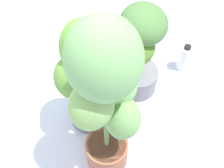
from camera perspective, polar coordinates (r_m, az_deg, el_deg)
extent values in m
plane|color=silver|center=(1.80, -0.77, -6.87)|extent=(8.00, 8.00, 0.00)
cylinder|color=slate|center=(1.73, -4.62, -5.38)|extent=(0.24, 0.24, 0.16)
cylinder|color=#47311F|center=(1.67, -4.78, -4.07)|extent=(0.22, 0.22, 0.02)
cylinder|color=#627540|center=(1.45, -5.49, 1.72)|extent=(0.02, 0.02, 0.53)
ellipsoid|color=#619D38|center=(1.30, -6.17, 7.19)|extent=(0.24, 0.21, 0.31)
ellipsoid|color=#62943C|center=(1.37, -7.62, 1.33)|extent=(0.27, 0.27, 0.25)
ellipsoid|color=#58A131|center=(1.46, -3.37, 5.00)|extent=(0.19, 0.21, 0.26)
cylinder|color=slate|center=(1.87, 5.10, 1.07)|extent=(0.26, 0.26, 0.17)
cylinder|color=#3B291B|center=(1.81, 5.27, 2.55)|extent=(0.24, 0.24, 0.02)
cylinder|color=olive|center=(1.64, 5.86, 7.62)|extent=(0.02, 0.02, 0.44)
ellipsoid|color=#4A733B|center=(1.53, 6.39, 12.03)|extent=(0.38, 0.37, 0.19)
ellipsoid|color=#4E7C29|center=(1.56, 4.32, 7.49)|extent=(0.25, 0.26, 0.20)
cylinder|color=#9A593E|center=(1.58, -1.02, -13.56)|extent=(0.23, 0.23, 0.21)
cylinder|color=#3C311C|center=(1.49, -1.08, -12.10)|extent=(0.21, 0.21, 0.02)
cylinder|color=#648446|center=(1.16, -1.35, -4.35)|extent=(0.02, 0.02, 0.73)
ellipsoid|color=#75AF66|center=(0.94, -1.67, 4.82)|extent=(0.35, 0.36, 0.35)
ellipsoid|color=#82B35E|center=(1.06, -4.14, -4.44)|extent=(0.24, 0.23, 0.24)
ellipsoid|color=#80C168|center=(1.15, 1.13, -0.28)|extent=(0.23, 0.22, 0.25)
ellipsoid|color=#77AC5E|center=(1.22, 2.21, -7.03)|extent=(0.22, 0.22, 0.24)
cylinder|color=white|center=(2.03, 14.43, 5.08)|extent=(0.08, 0.08, 0.19)
cylinder|color=black|center=(1.95, 15.06, 7.18)|extent=(0.05, 0.05, 0.02)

